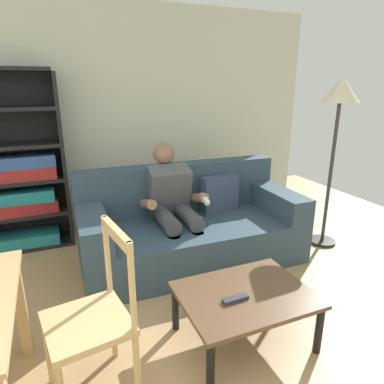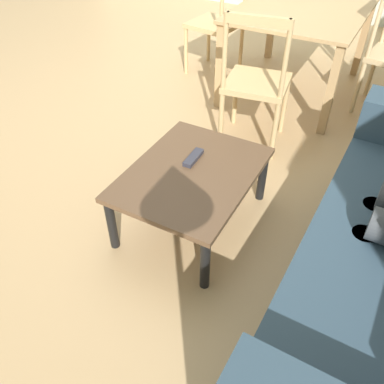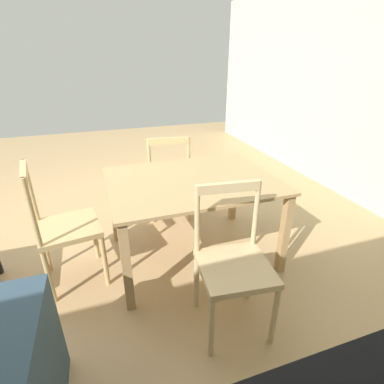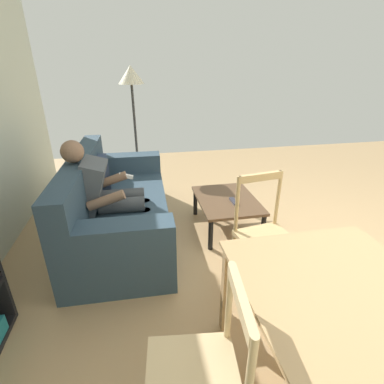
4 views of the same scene
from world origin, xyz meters
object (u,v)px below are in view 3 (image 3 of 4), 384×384
Objects in this scene: dining_table at (192,190)px; dining_chair_facing_couch at (64,228)px; dining_chair_by_doorway at (168,175)px; dining_chair_near_wall at (233,264)px.

dining_chair_facing_couch is at bearing 0.27° from dining_table.
dining_chair_by_doorway is (0.00, -0.76, -0.16)m from dining_table.
dining_table is at bearing 90.30° from dining_chair_by_doorway.
dining_chair_facing_couch reaches higher than dining_chair_by_doorway.
dining_chair_by_doorway is at bearing -89.72° from dining_chair_near_wall.
dining_chair_facing_couch is (0.99, -0.76, 0.01)m from dining_chair_near_wall.
dining_chair_near_wall is at bearing 142.47° from dining_chair_facing_couch.
dining_table is 0.78m from dining_chair_near_wall.
dining_chair_near_wall is 1.04× the size of dining_chair_by_doorway.
dining_chair_facing_couch reaches higher than dining_table.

